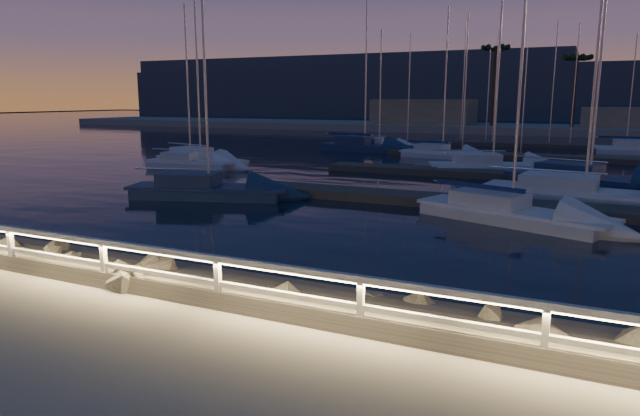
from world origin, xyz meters
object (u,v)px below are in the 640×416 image
at_px(sailboat_e, 199,160).
at_px(sailboat_d, 579,192).
at_px(sailboat_i, 377,145).
at_px(sailboat_j, 440,153).
at_px(sailboat_a, 189,162).
at_px(guard_rail, 306,283).
at_px(sailboat_g, 585,179).
at_px(sailboat_f, 489,166).
at_px(sailboat_n, 363,146).
at_px(sailboat_c, 507,211).
at_px(sailboat_b, 205,189).

bearing_deg(sailboat_e, sailboat_d, 5.08).
relative_size(sailboat_i, sailboat_j, 0.94).
bearing_deg(sailboat_e, sailboat_i, 83.40).
bearing_deg(sailboat_a, sailboat_d, -12.61).
height_order(sailboat_i, sailboat_j, sailboat_j).
distance_m(guard_rail, sailboat_i, 43.31).
height_order(sailboat_d, sailboat_g, sailboat_d).
relative_size(sailboat_e, sailboat_f, 0.97).
height_order(guard_rail, sailboat_g, sailboat_g).
bearing_deg(sailboat_n, sailboat_j, -14.75).
bearing_deg(guard_rail, sailboat_d, 77.91).
distance_m(sailboat_e, sailboat_i, 19.04).
bearing_deg(sailboat_c, sailboat_e, 176.26).
height_order(sailboat_a, sailboat_b, sailboat_b).
height_order(sailboat_e, sailboat_i, sailboat_e).
height_order(sailboat_i, sailboat_n, sailboat_n).
distance_m(guard_rail, sailboat_e, 30.88).
relative_size(guard_rail, sailboat_a, 4.10).
xyz_separation_m(sailboat_d, sailboat_f, (-5.42, 8.99, 0.01)).
distance_m(sailboat_f, sailboat_g, 6.92).
relative_size(sailboat_g, sailboat_j, 1.26).
distance_m(guard_rail, sailboat_g, 24.79).
relative_size(sailboat_a, sailboat_n, 0.76).
height_order(sailboat_f, sailboat_i, sailboat_f).
relative_size(sailboat_d, sailboat_n, 1.06).
bearing_deg(sailboat_f, sailboat_c, -99.66).
height_order(sailboat_b, sailboat_e, sailboat_e).
height_order(sailboat_e, sailboat_g, sailboat_g).
bearing_deg(sailboat_e, sailboat_j, 56.91).
relative_size(sailboat_c, sailboat_j, 1.09).
height_order(sailboat_b, sailboat_f, sailboat_f).
height_order(guard_rail, sailboat_c, sailboat_c).
relative_size(sailboat_d, sailboat_g, 1.04).
xyz_separation_m(sailboat_g, sailboat_i, (-17.70, 16.81, -0.04)).
distance_m(sailboat_i, sailboat_n, 2.13).
bearing_deg(sailboat_a, sailboat_i, 64.28).
bearing_deg(sailboat_n, sailboat_b, -79.20).
xyz_separation_m(sailboat_b, sailboat_f, (10.73, 15.36, 0.01)).
height_order(guard_rail, sailboat_d, sailboat_d).
bearing_deg(sailboat_g, sailboat_c, -84.07).
bearing_deg(sailboat_d, sailboat_i, 136.54).
bearing_deg(sailboat_i, sailboat_j, -46.32).
distance_m(sailboat_d, sailboat_j, 19.70).
bearing_deg(sailboat_a, sailboat_e, 85.51).
height_order(sailboat_d, sailboat_e, sailboat_d).
bearing_deg(sailboat_n, sailboat_i, 77.76).
bearing_deg(sailboat_j, sailboat_i, 152.98).
distance_m(sailboat_e, sailboat_g, 24.52).
bearing_deg(sailboat_a, sailboat_n, 64.16).
bearing_deg(sailboat_b, sailboat_a, 114.15).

